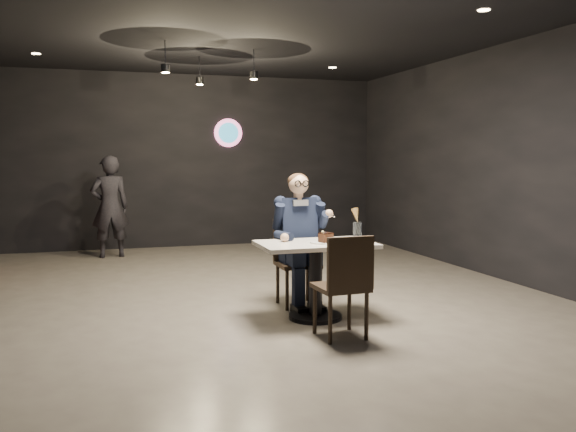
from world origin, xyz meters
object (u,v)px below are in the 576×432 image
object	(u,v)px
seated_man	(298,238)
passerby	(110,207)
chair_far	(298,263)
chair_near	(340,285)
sundae_glass	(357,232)
main_table	(315,281)

from	to	relation	value
seated_man	passerby	xyz separation A→B (m)	(-1.82, 3.87, 0.08)
chair_far	chair_near	bearing A→B (deg)	-90.00
sundae_glass	passerby	distance (m)	4.99
main_table	passerby	xyz separation A→B (m)	(-1.82, 4.42, 0.42)
seated_man	sundae_glass	xyz separation A→B (m)	(0.42, -0.59, 0.12)
sundae_glass	chair_far	bearing A→B (deg)	125.24
chair_far	chair_near	world-z (taller)	same
chair_far	sundae_glass	bearing A→B (deg)	-54.76
seated_man	sundae_glass	world-z (taller)	seated_man
chair_near	chair_far	bearing A→B (deg)	87.55
main_table	seated_man	xyz separation A→B (m)	(0.00, 0.55, 0.34)
chair_near	passerby	distance (m)	5.38
seated_man	chair_near	bearing A→B (deg)	-90.00
chair_far	passerby	xyz separation A→B (m)	(-1.82, 3.87, 0.34)
main_table	seated_man	world-z (taller)	seated_man
sundae_glass	passerby	world-z (taller)	passerby
seated_man	sundae_glass	distance (m)	0.73
main_table	chair_near	bearing A→B (deg)	-90.00
chair_far	seated_man	xyz separation A→B (m)	(0.00, 0.00, 0.26)
chair_near	seated_man	bearing A→B (deg)	87.55
main_table	chair_far	world-z (taller)	chair_far
chair_far	sundae_glass	size ratio (longest dim) A/B	4.86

